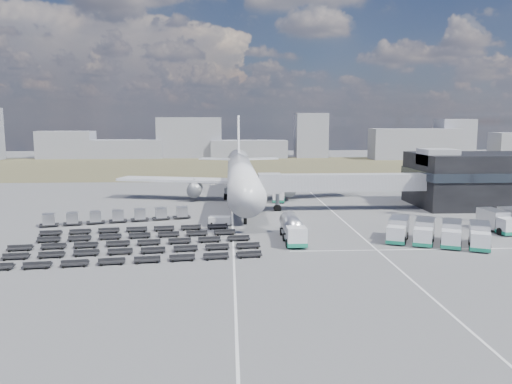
{
  "coord_description": "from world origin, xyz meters",
  "views": [
    {
      "loc": [
        -2.46,
        -67.94,
        15.99
      ],
      "look_at": [
        2.1,
        16.63,
        4.0
      ],
      "focal_mm": 35.0,
      "sensor_mm": 36.0,
      "label": 1
    }
  ],
  "objects": [
    {
      "name": "ground",
      "position": [
        0.0,
        0.0,
        0.0
      ],
      "size": [
        420.0,
        420.0,
        0.0
      ],
      "primitive_type": "plane",
      "color": "#565659",
      "rests_on": "ground"
    },
    {
      "name": "grass_strip",
      "position": [
        0.0,
        110.0,
        0.01
      ],
      "size": [
        420.0,
        90.0,
        0.01
      ],
      "primitive_type": "cube",
      "color": "#47442B",
      "rests_on": "ground"
    },
    {
      "name": "lane_markings",
      "position": [
        9.77,
        3.0,
        0.01
      ],
      "size": [
        47.12,
        110.0,
        0.01
      ],
      "color": "silver",
      "rests_on": "ground"
    },
    {
      "name": "terminal",
      "position": [
        47.77,
        23.96,
        5.25
      ],
      "size": [
        30.4,
        16.4,
        11.0
      ],
      "color": "black",
      "rests_on": "ground"
    },
    {
      "name": "jet_bridge",
      "position": [
        15.9,
        20.42,
        5.05
      ],
      "size": [
        30.3,
        3.8,
        7.05
      ],
      "color": "#939399",
      "rests_on": "ground"
    },
    {
      "name": "airliner",
      "position": [
        0.0,
        32.38,
        5.29
      ],
      "size": [
        51.59,
        64.53,
        17.62
      ],
      "color": "silver",
      "rests_on": "ground"
    },
    {
      "name": "skyline",
      "position": [
        -22.43,
        151.44,
        7.96
      ],
      "size": [
        317.07,
        26.82,
        21.72
      ],
      "color": "gray",
      "rests_on": "ground"
    },
    {
      "name": "fuel_tanker",
      "position": [
        6.03,
        -2.4,
        1.64
      ],
      "size": [
        2.67,
        10.15,
        3.28
      ],
      "rotation": [
        0.0,
        0.0,
        0.0
      ],
      "color": "silver",
      "rests_on": "ground"
    },
    {
      "name": "pushback_tug",
      "position": [
        -4.0,
        7.75,
        0.74
      ],
      "size": [
        3.46,
        2.21,
        1.47
      ],
      "primitive_type": "cube",
      "rotation": [
        0.0,
        0.0,
        -0.12
      ],
      "color": "silver",
      "rests_on": "ground"
    },
    {
      "name": "catering_truck",
      "position": [
        7.54,
        31.07,
        1.32
      ],
      "size": [
        3.15,
        5.91,
        2.58
      ],
      "rotation": [
        0.0,
        0.0,
        -0.16
      ],
      "color": "silver",
      "rests_on": "ground"
    },
    {
      "name": "service_trucks_near",
      "position": [
        24.92,
        -5.07,
        1.51
      ],
      "size": [
        14.22,
        11.49,
        2.77
      ],
      "rotation": [
        0.0,
        0.0,
        -0.43
      ],
      "color": "silver",
      "rests_on": "ground"
    },
    {
      "name": "uld_row",
      "position": [
        -20.27,
        11.27,
        1.08
      ],
      "size": [
        22.84,
        7.75,
        1.8
      ],
      "rotation": [
        0.0,
        0.0,
        0.27
      ],
      "color": "black",
      "rests_on": "ground"
    },
    {
      "name": "baggage_dollies",
      "position": [
        -14.94,
        -4.15,
        0.36
      ],
      "size": [
        32.63,
        21.83,
        0.71
      ],
      "rotation": [
        0.0,
        0.0,
        0.13
      ],
      "color": "black",
      "rests_on": "ground"
    }
  ]
}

